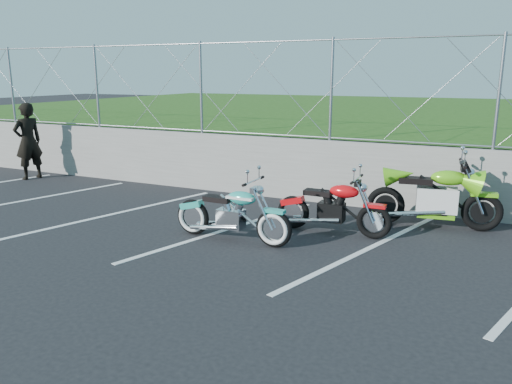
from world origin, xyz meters
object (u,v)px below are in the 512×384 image
at_px(cruiser_turquoise, 233,216).
at_px(naked_orange, 334,209).
at_px(sportbike_green, 435,199).
at_px(person_standing, 28,141).

relative_size(cruiser_turquoise, naked_orange, 1.05).
relative_size(sportbike_green, person_standing, 1.17).
bearing_deg(cruiser_turquoise, person_standing, 163.87).
height_order(cruiser_turquoise, sportbike_green, sportbike_green).
bearing_deg(cruiser_turquoise, sportbike_green, 37.67).
bearing_deg(person_standing, cruiser_turquoise, 87.43).
height_order(cruiser_turquoise, naked_orange, cruiser_turquoise).
bearing_deg(sportbike_green, cruiser_turquoise, -151.24).
bearing_deg(naked_orange, cruiser_turquoise, -142.29).
height_order(sportbike_green, person_standing, person_standing).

